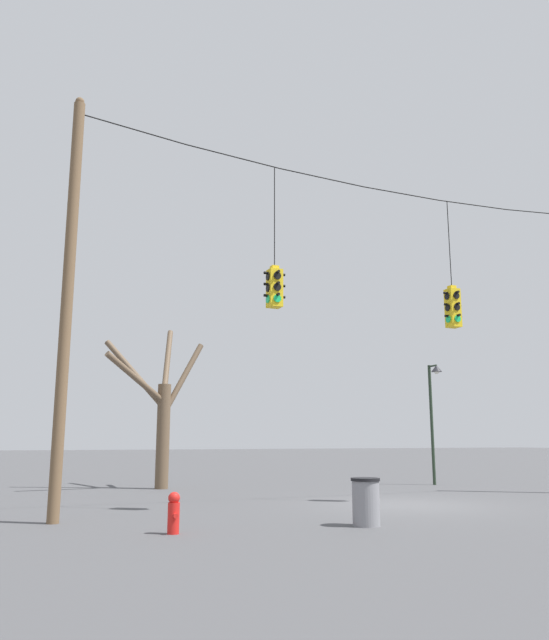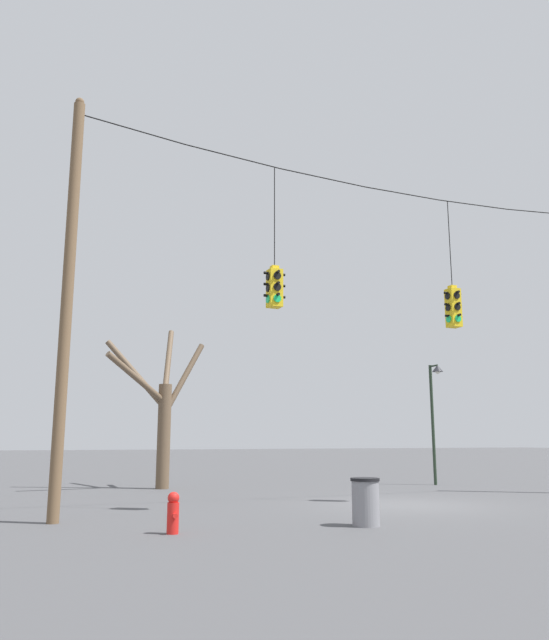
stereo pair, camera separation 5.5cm
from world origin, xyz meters
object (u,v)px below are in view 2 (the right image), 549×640
at_px(street_lamp, 435,399).
at_px(trash_bin, 366,502).
at_px(traffic_light_near_left_pole, 275,287).
at_px(bare_tree, 161,410).
at_px(traffic_light_near_right_pole, 453,307).
at_px(utility_pole_left, 67,297).
at_px(fire_hydrant, 173,512).

xyz_separation_m(street_lamp, trash_bin, (-8.54, -8.92, -2.80)).
relative_size(traffic_light_near_left_pole, bare_tree, 0.62).
height_order(traffic_light_near_right_pole, street_lamp, traffic_light_near_right_pole).
distance_m(utility_pole_left, traffic_light_near_left_pole, 5.04).
bearing_deg(street_lamp, utility_pole_left, -157.08).
height_order(traffic_light_near_left_pole, traffic_light_near_right_pole, traffic_light_near_left_pole).
distance_m(street_lamp, fire_hydrant, 15.28).
height_order(utility_pole_left, street_lamp, utility_pole_left).
bearing_deg(fire_hydrant, street_lamp, 34.32).
bearing_deg(fire_hydrant, traffic_light_near_right_pole, 15.51).
xyz_separation_m(traffic_light_near_left_pole, street_lamp, (9.35, 6.06, -2.25)).
bearing_deg(bare_tree, fire_hydrant, -100.92).
bearing_deg(bare_tree, utility_pole_left, -115.45).
relative_size(utility_pole_left, traffic_light_near_left_pole, 2.55).
xyz_separation_m(street_lamp, fire_hydrant, (-12.39, -8.46, -2.90)).
height_order(traffic_light_near_left_pole, street_lamp, traffic_light_near_left_pole).
height_order(traffic_light_near_left_pole, bare_tree, traffic_light_near_left_pole).
bearing_deg(trash_bin, street_lamp, 46.22).
xyz_separation_m(utility_pole_left, traffic_light_near_right_pole, (10.57, 0.00, 0.66)).
bearing_deg(utility_pole_left, traffic_light_near_left_pole, 0.00).
xyz_separation_m(bare_tree, fire_hydrant, (-2.11, -10.92, -2.41)).
height_order(fire_hydrant, trash_bin, trash_bin).
height_order(bare_tree, fire_hydrant, bare_tree).
distance_m(traffic_light_near_left_pole, fire_hydrant, 6.44).
relative_size(utility_pole_left, traffic_light_near_right_pole, 2.53).
bearing_deg(traffic_light_near_left_pole, utility_pole_left, -180.00).
bearing_deg(traffic_light_near_left_pole, fire_hydrant, -141.77).
xyz_separation_m(street_lamp, bare_tree, (-10.28, 2.46, -0.48)).
relative_size(bare_tree, fire_hydrant, 8.06).
height_order(traffic_light_near_right_pole, trash_bin, traffic_light_near_right_pole).
bearing_deg(utility_pole_left, street_lamp, 22.92).
distance_m(traffic_light_near_left_pole, trash_bin, 5.86).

